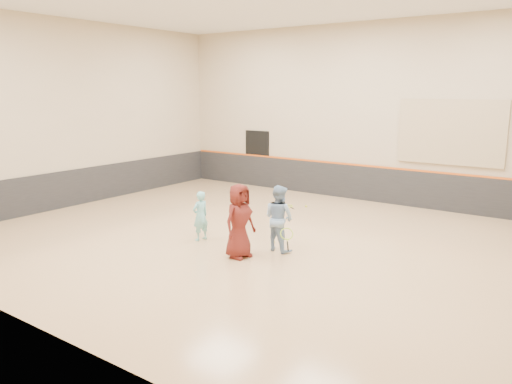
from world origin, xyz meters
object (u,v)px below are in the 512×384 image
Objects in this scene: girl at (200,216)px; young_man at (239,221)px; spare_racket at (288,205)px; instructor at (279,218)px.

girl is 0.74× the size of young_man.
spare_racket is at bearing 26.80° from young_man.
young_man is (-0.46, -0.95, 0.06)m from instructor.
spare_racket is (-2.23, 4.02, -0.76)m from instructor.
young_man is 2.36× the size of spare_racket.
young_man reaches higher than spare_racket.
young_man is 5.34m from spare_racket.
girl is at bearing 22.77° from instructor.
girl is at bearing 80.58° from young_man.
instructor is at bearing 112.11° from girl.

